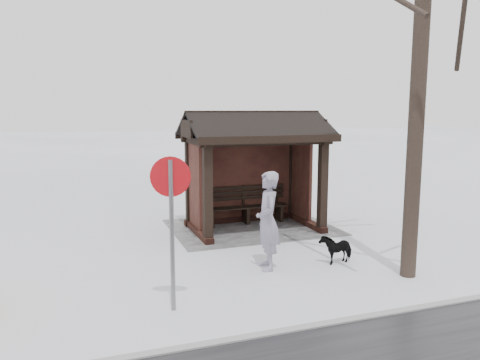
# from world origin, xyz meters

# --- Properties ---
(ground) EXTENTS (120.00, 120.00, 0.00)m
(ground) POSITION_xyz_m (0.00, 0.00, 0.00)
(ground) COLOR white
(ground) RESTS_ON ground
(kerb) EXTENTS (120.00, 0.15, 0.06)m
(kerb) POSITION_xyz_m (0.00, 5.50, 0.01)
(kerb) COLOR gray
(kerb) RESTS_ON ground
(trampled_patch) EXTENTS (4.20, 3.20, 0.02)m
(trampled_patch) POSITION_xyz_m (0.00, -0.20, 0.01)
(trampled_patch) COLOR #949499
(trampled_patch) RESTS_ON ground
(bus_shelter) EXTENTS (3.60, 2.40, 3.09)m
(bus_shelter) POSITION_xyz_m (0.00, -0.16, 2.17)
(bus_shelter) COLOR #351913
(bus_shelter) RESTS_ON ground
(pedestrian) EXTENTS (0.59, 0.78, 1.94)m
(pedestrian) POSITION_xyz_m (0.86, 2.95, 0.97)
(pedestrian) COLOR gray
(pedestrian) RESTS_ON ground
(dog) EXTENTS (0.76, 0.47, 0.60)m
(dog) POSITION_xyz_m (-0.63, 3.05, 0.30)
(dog) COLOR black
(dog) RESTS_ON ground
(road_sign) EXTENTS (0.60, 0.21, 2.43)m
(road_sign) POSITION_xyz_m (3.00, 4.22, 1.74)
(road_sign) COLOR slate
(road_sign) RESTS_ON ground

